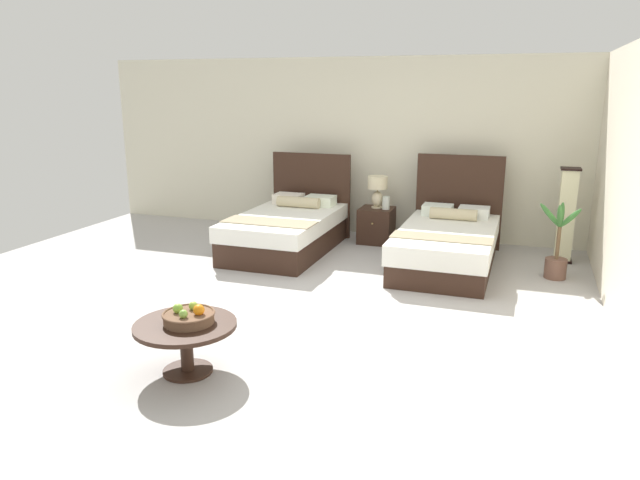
{
  "coord_description": "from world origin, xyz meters",
  "views": [
    {
      "loc": [
        1.96,
        -5.38,
        2.19
      ],
      "look_at": [
        -0.14,
        0.54,
        0.56
      ],
      "focal_mm": 33.26,
      "sensor_mm": 36.0,
      "label": 1
    }
  ],
  "objects_px": {
    "bed_near_corner": "(448,243)",
    "floor_lamp_corner": "(566,215)",
    "vase": "(386,203)",
    "fruit_bowl": "(189,316)",
    "bed_near_window": "(288,229)",
    "potted_palm": "(557,254)",
    "table_lamp": "(378,188)",
    "coffee_table": "(186,334)",
    "nightstand": "(376,225)"
  },
  "relations": [
    {
      "from": "nightstand",
      "to": "potted_palm",
      "type": "bearing_deg",
      "value": -20.58
    },
    {
      "from": "vase",
      "to": "fruit_bowl",
      "type": "xyz_separation_m",
      "value": [
        -0.53,
        -4.34,
        -0.13
      ]
    },
    {
      "from": "coffee_table",
      "to": "potted_palm",
      "type": "height_order",
      "value": "potted_palm"
    },
    {
      "from": "table_lamp",
      "to": "floor_lamp_corner",
      "type": "height_order",
      "value": "floor_lamp_corner"
    },
    {
      "from": "vase",
      "to": "bed_near_window",
      "type": "bearing_deg",
      "value": -146.48
    },
    {
      "from": "bed_near_corner",
      "to": "coffee_table",
      "type": "distance_m",
      "value": 3.91
    },
    {
      "from": "bed_near_corner",
      "to": "vase",
      "type": "height_order",
      "value": "bed_near_corner"
    },
    {
      "from": "coffee_table",
      "to": "potted_palm",
      "type": "distance_m",
      "value": 4.49
    },
    {
      "from": "bed_near_window",
      "to": "coffee_table",
      "type": "height_order",
      "value": "bed_near_window"
    },
    {
      "from": "table_lamp",
      "to": "vase",
      "type": "xyz_separation_m",
      "value": [
        0.14,
        -0.06,
        -0.2
      ]
    },
    {
      "from": "floor_lamp_corner",
      "to": "potted_palm",
      "type": "xyz_separation_m",
      "value": [
        -0.1,
        -0.77,
        -0.31
      ]
    },
    {
      "from": "bed_near_window",
      "to": "fruit_bowl",
      "type": "distance_m",
      "value": 3.63
    },
    {
      "from": "fruit_bowl",
      "to": "floor_lamp_corner",
      "type": "distance_m",
      "value": 5.14
    },
    {
      "from": "vase",
      "to": "fruit_bowl",
      "type": "relative_size",
      "value": 0.46
    },
    {
      "from": "table_lamp",
      "to": "coffee_table",
      "type": "relative_size",
      "value": 0.57
    },
    {
      "from": "bed_near_corner",
      "to": "table_lamp",
      "type": "xyz_separation_m",
      "value": [
        -1.12,
        0.83,
        0.5
      ]
    },
    {
      "from": "nightstand",
      "to": "coffee_table",
      "type": "bearing_deg",
      "value": -95.34
    },
    {
      "from": "bed_near_window",
      "to": "bed_near_corner",
      "type": "bearing_deg",
      "value": 0.21
    },
    {
      "from": "vase",
      "to": "potted_palm",
      "type": "xyz_separation_m",
      "value": [
        2.25,
        -0.86,
        -0.31
      ]
    },
    {
      "from": "bed_near_corner",
      "to": "fruit_bowl",
      "type": "height_order",
      "value": "bed_near_corner"
    },
    {
      "from": "vase",
      "to": "fruit_bowl",
      "type": "height_order",
      "value": "vase"
    },
    {
      "from": "bed_near_corner",
      "to": "coffee_table",
      "type": "xyz_separation_m",
      "value": [
        -1.53,
        -3.59,
        0.03
      ]
    },
    {
      "from": "bed_near_corner",
      "to": "nightstand",
      "type": "relative_size",
      "value": 4.24
    },
    {
      "from": "bed_near_corner",
      "to": "fruit_bowl",
      "type": "distance_m",
      "value": 3.88
    },
    {
      "from": "bed_near_corner",
      "to": "nightstand",
      "type": "bearing_deg",
      "value": 144.04
    },
    {
      "from": "floor_lamp_corner",
      "to": "bed_near_window",
      "type": "bearing_deg",
      "value": -168.87
    },
    {
      "from": "bed_near_corner",
      "to": "fruit_bowl",
      "type": "relative_size",
      "value": 5.21
    },
    {
      "from": "vase",
      "to": "coffee_table",
      "type": "relative_size",
      "value": 0.23
    },
    {
      "from": "bed_near_window",
      "to": "nightstand",
      "type": "xyz_separation_m",
      "value": [
        1.04,
        0.82,
        -0.05
      ]
    },
    {
      "from": "bed_near_corner",
      "to": "coffee_table",
      "type": "height_order",
      "value": "bed_near_corner"
    },
    {
      "from": "bed_near_corner",
      "to": "floor_lamp_corner",
      "type": "xyz_separation_m",
      "value": [
        1.38,
        0.69,
        0.31
      ]
    },
    {
      "from": "bed_near_window",
      "to": "potted_palm",
      "type": "distance_m",
      "value": 3.43
    },
    {
      "from": "fruit_bowl",
      "to": "floor_lamp_corner",
      "type": "relative_size",
      "value": 0.34
    },
    {
      "from": "bed_near_window",
      "to": "potted_palm",
      "type": "xyz_separation_m",
      "value": [
        3.43,
        -0.08,
        -0.01
      ]
    },
    {
      "from": "bed_near_window",
      "to": "potted_palm",
      "type": "relative_size",
      "value": 2.18
    },
    {
      "from": "bed_near_window",
      "to": "table_lamp",
      "type": "xyz_separation_m",
      "value": [
        1.04,
        0.84,
        0.49
      ]
    },
    {
      "from": "potted_palm",
      "to": "fruit_bowl",
      "type": "bearing_deg",
      "value": -128.56
    },
    {
      "from": "bed_near_corner",
      "to": "floor_lamp_corner",
      "type": "distance_m",
      "value": 1.57
    },
    {
      "from": "bed_near_corner",
      "to": "potted_palm",
      "type": "distance_m",
      "value": 1.27
    },
    {
      "from": "table_lamp",
      "to": "floor_lamp_corner",
      "type": "distance_m",
      "value": 2.51
    },
    {
      "from": "table_lamp",
      "to": "fruit_bowl",
      "type": "height_order",
      "value": "table_lamp"
    },
    {
      "from": "coffee_table",
      "to": "fruit_bowl",
      "type": "xyz_separation_m",
      "value": [
        0.02,
        0.02,
        0.15
      ]
    },
    {
      "from": "bed_near_window",
      "to": "floor_lamp_corner",
      "type": "xyz_separation_m",
      "value": [
        3.53,
        0.69,
        0.3
      ]
    },
    {
      "from": "fruit_bowl",
      "to": "coffee_table",
      "type": "bearing_deg",
      "value": -138.83
    },
    {
      "from": "table_lamp",
      "to": "potted_palm",
      "type": "distance_m",
      "value": 2.61
    },
    {
      "from": "floor_lamp_corner",
      "to": "potted_palm",
      "type": "distance_m",
      "value": 0.84
    },
    {
      "from": "fruit_bowl",
      "to": "potted_palm",
      "type": "xyz_separation_m",
      "value": [
        2.78,
        3.49,
        -0.18
      ]
    },
    {
      "from": "nightstand",
      "to": "potted_palm",
      "type": "xyz_separation_m",
      "value": [
        2.39,
        -0.9,
        0.04
      ]
    },
    {
      "from": "table_lamp",
      "to": "fruit_bowl",
      "type": "distance_m",
      "value": 4.43
    },
    {
      "from": "bed_near_corner",
      "to": "vase",
      "type": "distance_m",
      "value": 1.28
    }
  ]
}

